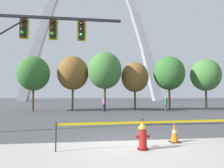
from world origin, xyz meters
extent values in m
plane|color=#474749|center=(0.00, 0.00, 0.00)|extent=(240.00, 240.00, 0.00)
cylinder|color=#5E0F0D|center=(0.37, -1.07, 0.03)|extent=(0.36, 0.36, 0.05)
cylinder|color=maroon|center=(0.37, -1.07, 0.36)|extent=(0.26, 0.26, 0.62)
cylinder|color=#A8842D|center=(0.37, -1.07, 0.69)|extent=(0.30, 0.30, 0.04)
cone|color=#A8842D|center=(0.37, -1.07, 0.82)|extent=(0.30, 0.30, 0.22)
cylinder|color=#5E0F0D|center=(0.37, -1.07, 0.96)|extent=(0.06, 0.06, 0.06)
cylinder|color=maroon|center=(0.19, -1.07, 0.42)|extent=(0.10, 0.09, 0.09)
cylinder|color=maroon|center=(0.55, -1.07, 0.42)|extent=(0.10, 0.09, 0.09)
cylinder|color=maroon|center=(0.37, -0.87, 0.33)|extent=(0.13, 0.14, 0.13)
cylinder|color=#5E0F0D|center=(0.37, -0.79, 0.33)|extent=(0.15, 0.03, 0.15)
cylinder|color=#232326|center=(-2.40, -0.99, 0.46)|extent=(0.04, 0.04, 0.93)
cube|color=yellow|center=(0.71, -0.85, 0.85)|extent=(6.21, 0.27, 0.08)
cube|color=black|center=(1.82, -0.29, 0.01)|extent=(0.36, 0.36, 0.03)
cone|color=orange|center=(1.82, -0.29, 0.38)|extent=(0.28, 0.28, 0.70)
cylinder|color=white|center=(1.82, -0.29, 0.42)|extent=(0.17, 0.17, 0.08)
cube|color=#232326|center=(-3.58, 2.31, 5.60)|extent=(7.60, 0.12, 0.12)
cylinder|color=#232326|center=(-5.10, 2.31, 5.05)|extent=(1.11, 0.08, 0.81)
cube|color=black|center=(-4.58, 2.31, 5.05)|extent=(0.26, 0.24, 0.90)
cube|color=gold|center=(-4.58, 2.45, 5.05)|extent=(0.44, 0.03, 1.04)
sphere|color=#360606|center=(-4.58, 2.18, 5.33)|extent=(0.16, 0.16, 0.16)
sphere|color=#392706|center=(-4.58, 2.18, 5.05)|extent=(0.16, 0.16, 0.16)
sphere|color=green|center=(-4.58, 2.18, 4.77)|extent=(0.16, 0.16, 0.16)
cube|color=black|center=(-3.18, 2.31, 5.05)|extent=(0.26, 0.24, 0.90)
cube|color=gold|center=(-3.18, 2.45, 5.05)|extent=(0.44, 0.03, 1.04)
sphere|color=#360606|center=(-3.18, 2.18, 5.33)|extent=(0.16, 0.16, 0.16)
sphere|color=#392706|center=(-3.18, 2.18, 5.05)|extent=(0.16, 0.16, 0.16)
sphere|color=green|center=(-3.18, 2.18, 4.77)|extent=(0.16, 0.16, 0.16)
cube|color=black|center=(-1.78, 2.31, 5.05)|extent=(0.26, 0.24, 0.90)
cube|color=gold|center=(-1.78, 2.45, 5.05)|extent=(0.44, 0.03, 1.04)
sphere|color=#360606|center=(-1.78, 2.18, 5.33)|extent=(0.16, 0.16, 0.16)
sphere|color=#392706|center=(-1.78, 2.18, 5.05)|extent=(0.16, 0.16, 0.16)
sphere|color=green|center=(-1.78, 2.18, 4.77)|extent=(0.16, 0.16, 0.16)
cube|color=#B2B5BC|center=(-19.18, 52.46, 8.17)|extent=(6.46, 2.67, 17.05)
cube|color=#B2B5BC|center=(-15.34, 52.46, 22.88)|extent=(6.15, 2.39, 13.84)
cube|color=#B2B5BC|center=(15.34, 52.46, 22.88)|extent=(6.15, 2.39, 13.84)
cube|color=#B2B5BC|center=(19.18, 52.46, 8.17)|extent=(6.46, 2.67, 17.05)
cylinder|color=brown|center=(-7.59, 15.04, 1.33)|extent=(0.24, 0.24, 2.65)
ellipsoid|color=#336B2D|center=(-7.59, 15.04, 4.25)|extent=(3.54, 3.54, 3.89)
cylinder|color=brown|center=(-3.29, 15.90, 1.40)|extent=(0.24, 0.24, 2.79)
ellipsoid|color=brown|center=(-3.29, 15.90, 4.47)|extent=(3.72, 3.72, 4.09)
cylinder|color=#473323|center=(0.44, 14.34, 1.45)|extent=(0.24, 0.24, 2.89)
ellipsoid|color=#427A38|center=(0.44, 14.34, 4.63)|extent=(3.86, 3.86, 4.24)
cylinder|color=brown|center=(4.23, 15.42, 1.25)|extent=(0.24, 0.24, 2.51)
ellipsoid|color=brown|center=(4.23, 15.42, 4.01)|extent=(3.34, 3.34, 3.68)
cylinder|color=brown|center=(8.33, 14.73, 1.40)|extent=(0.24, 0.24, 2.80)
ellipsoid|color=#336B2D|center=(8.33, 14.73, 4.47)|extent=(3.73, 3.73, 4.10)
cylinder|color=brown|center=(12.93, 14.47, 1.34)|extent=(0.24, 0.24, 2.68)
ellipsoid|color=#427A38|center=(12.93, 14.47, 4.29)|extent=(3.57, 3.57, 3.93)
cylinder|color=#232847|center=(0.28, 13.75, 0.42)|extent=(0.22, 0.22, 0.84)
cube|color=#995193|center=(0.28, 13.75, 1.11)|extent=(0.35, 0.39, 0.54)
sphere|color=#936B4C|center=(0.28, 13.75, 1.49)|extent=(0.20, 0.20, 0.20)
cylinder|color=#38383D|center=(7.20, 13.15, 0.42)|extent=(0.22, 0.22, 0.84)
cube|color=#23754C|center=(7.20, 13.15, 1.11)|extent=(0.39, 0.36, 0.54)
sphere|color=tan|center=(7.20, 13.15, 1.49)|extent=(0.20, 0.20, 0.20)
camera|label=1|loc=(-1.39, -7.13, 1.76)|focal=30.28mm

